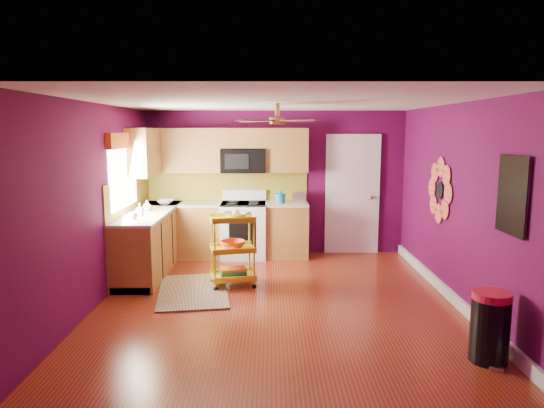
{
  "coord_description": "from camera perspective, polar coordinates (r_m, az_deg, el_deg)",
  "views": [
    {
      "loc": [
        -0.08,
        -5.97,
        2.16
      ],
      "look_at": [
        -0.07,
        0.4,
        1.19
      ],
      "focal_mm": 32.0,
      "sensor_mm": 36.0,
      "label": 1
    }
  ],
  "objects": [
    {
      "name": "ground",
      "position": [
        6.35,
        0.63,
        -11.25
      ],
      "size": [
        5.0,
        5.0,
        0.0
      ],
      "primitive_type": "plane",
      "color": "maroon",
      "rests_on": "ground"
    },
    {
      "name": "room_envelope",
      "position": [
        5.99,
        0.91,
        3.59
      ],
      "size": [
        4.54,
        5.04,
        2.52
      ],
      "color": "#4F093C",
      "rests_on": "ground"
    },
    {
      "name": "lower_cabinets",
      "position": [
        8.07,
        -9.16,
        -3.81
      ],
      "size": [
        2.81,
        2.31,
        0.94
      ],
      "color": "brown",
      "rests_on": "ground"
    },
    {
      "name": "electric_range",
      "position": [
        8.33,
        -3.36,
        -2.99
      ],
      "size": [
        0.76,
        0.66,
        1.13
      ],
      "color": "white",
      "rests_on": "ground"
    },
    {
      "name": "upper_cabinetry",
      "position": [
        8.23,
        -8.28,
        6.04
      ],
      "size": [
        2.8,
        2.3,
        1.26
      ],
      "color": "brown",
      "rests_on": "ground"
    },
    {
      "name": "left_window",
      "position": [
        7.35,
        -17.1,
        4.96
      ],
      "size": [
        0.08,
        1.35,
        1.08
      ],
      "color": "white",
      "rests_on": "ground"
    },
    {
      "name": "panel_door",
      "position": [
        8.63,
        9.42,
        0.97
      ],
      "size": [
        0.95,
        0.11,
        2.15
      ],
      "color": "white",
      "rests_on": "ground"
    },
    {
      "name": "right_wall_art",
      "position": [
        6.13,
        22.02,
        1.3
      ],
      "size": [
        0.04,
        2.74,
        1.04
      ],
      "color": "black",
      "rests_on": "ground"
    },
    {
      "name": "ceiling_fan",
      "position": [
        6.17,
        0.64,
        9.85
      ],
      "size": [
        1.01,
        1.01,
        0.26
      ],
      "color": "#BF8C3F",
      "rests_on": "ground"
    },
    {
      "name": "shag_rug",
      "position": [
        6.74,
        -9.26,
        -10.06
      ],
      "size": [
        1.11,
        1.59,
        0.02
      ],
      "primitive_type": "cube",
      "rotation": [
        0.0,
        0.0,
        0.15
      ],
      "color": "black",
      "rests_on": "ground"
    },
    {
      "name": "rolling_cart",
      "position": [
        6.78,
        -4.57,
        -5.06
      ],
      "size": [
        0.68,
        0.56,
        1.09
      ],
      "color": "yellow",
      "rests_on": "ground"
    },
    {
      "name": "trash_can",
      "position": [
        5.11,
        24.26,
        -13.04
      ],
      "size": [
        0.44,
        0.45,
        0.68
      ],
      "color": "black",
      "rests_on": "ground"
    },
    {
      "name": "teal_kettle",
      "position": [
        8.24,
        0.94,
        0.72
      ],
      "size": [
        0.18,
        0.18,
        0.21
      ],
      "color": "#167CAA",
      "rests_on": "lower_cabinets"
    },
    {
      "name": "toaster",
      "position": [
        8.34,
        3.18,
        0.84
      ],
      "size": [
        0.22,
        0.15,
        0.18
      ],
      "primitive_type": "cube",
      "color": "beige",
      "rests_on": "lower_cabinets"
    },
    {
      "name": "soap_bottle_a",
      "position": [
        7.21,
        -15.29,
        -0.67
      ],
      "size": [
        0.08,
        0.08,
        0.18
      ],
      "primitive_type": "imported",
      "color": "#EA3F72",
      "rests_on": "lower_cabinets"
    },
    {
      "name": "soap_bottle_b",
      "position": [
        7.69,
        -14.48,
        -0.15
      ],
      "size": [
        0.13,
        0.13,
        0.16
      ],
      "primitive_type": "imported",
      "color": "white",
      "rests_on": "lower_cabinets"
    },
    {
      "name": "counter_dish",
      "position": [
        8.33,
        -12.43,
        0.25
      ],
      "size": [
        0.28,
        0.28,
        0.07
      ],
      "primitive_type": "imported",
      "color": "white",
      "rests_on": "lower_cabinets"
    },
    {
      "name": "counter_cup",
      "position": [
        6.99,
        -16.01,
        -1.34
      ],
      "size": [
        0.12,
        0.12,
        0.1
      ],
      "primitive_type": "imported",
      "color": "white",
      "rests_on": "lower_cabinets"
    }
  ]
}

